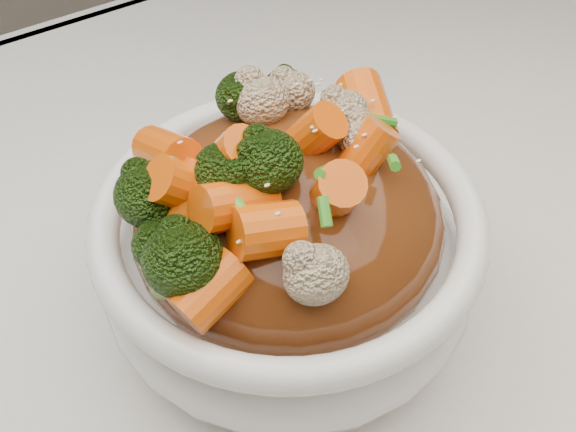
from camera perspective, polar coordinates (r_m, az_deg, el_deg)
tablecloth at (r=0.50m, az=-6.82°, el=-7.18°), size 1.20×0.80×0.04m
bowl at (r=0.44m, az=-0.00°, el=-3.27°), size 0.32×0.32×0.09m
sauce_base at (r=0.41m, az=-0.00°, el=-0.32°), size 0.25×0.25×0.11m
carrots at (r=0.37m, az=-0.00°, el=7.15°), size 0.25×0.25×0.06m
broccoli at (r=0.37m, az=-0.00°, el=7.01°), size 0.25×0.25×0.05m
cauliflower at (r=0.37m, az=-0.00°, el=6.75°), size 0.25×0.25×0.04m
scallions at (r=0.37m, az=-0.00°, el=7.28°), size 0.19×0.19×0.02m
sesame_seeds at (r=0.37m, az=-0.00°, el=7.28°), size 0.23×0.23×0.01m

